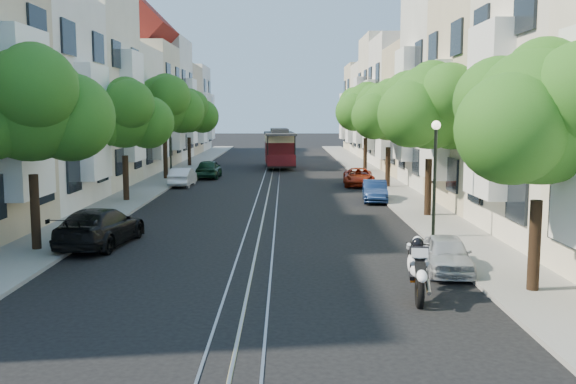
{
  "coord_description": "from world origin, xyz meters",
  "views": [
    {
      "loc": [
        0.95,
        -18.7,
        4.53
      ],
      "look_at": [
        1.07,
        4.8,
        1.65
      ],
      "focal_mm": 40.0,
      "sensor_mm": 36.0,
      "label": 1
    }
  ],
  "objects_px": {
    "parked_car_e_far": "(359,177)",
    "tree_e_c": "(390,112)",
    "sportbike_rider": "(418,265)",
    "lamp_west": "(170,140)",
    "tree_e_b": "(432,109)",
    "parked_car_e_mid": "(375,191)",
    "tree_e_d": "(367,109)",
    "parked_car_w_near": "(100,227)",
    "parked_car_w_far": "(209,169)",
    "cable_car": "(279,147)",
    "parked_car_w_mid": "(183,177)",
    "tree_w_d": "(189,113)",
    "tree_w_c": "(165,105)",
    "lamp_east": "(435,161)",
    "tree_e_a": "(543,119)",
    "parked_car_e_near": "(447,254)",
    "tree_w_a": "(32,107)",
    "tree_w_b": "(125,116)"
  },
  "relations": [
    {
      "from": "tree_e_a",
      "to": "tree_e_b",
      "type": "height_order",
      "value": "tree_e_b"
    },
    {
      "from": "cable_car",
      "to": "parked_car_w_far",
      "type": "distance_m",
      "value": 10.1
    },
    {
      "from": "parked_car_w_far",
      "to": "tree_e_d",
      "type": "bearing_deg",
      "value": -157.06
    },
    {
      "from": "lamp_east",
      "to": "parked_car_w_mid",
      "type": "bearing_deg",
      "value": 124.27
    },
    {
      "from": "parked_car_e_far",
      "to": "tree_e_c",
      "type": "bearing_deg",
      "value": -36.18
    },
    {
      "from": "parked_car_w_mid",
      "to": "parked_car_w_far",
      "type": "height_order",
      "value": "parked_car_w_far"
    },
    {
      "from": "tree_e_c",
      "to": "parked_car_e_far",
      "type": "xyz_separation_m",
      "value": [
        -1.66,
        1.38,
        -4.04
      ]
    },
    {
      "from": "tree_e_b",
      "to": "tree_e_d",
      "type": "xyz_separation_m",
      "value": [
        0.0,
        22.0,
        0.13
      ]
    },
    {
      "from": "tree_w_a",
      "to": "tree_e_d",
      "type": "bearing_deg",
      "value": 63.59
    },
    {
      "from": "cable_car",
      "to": "parked_car_e_far",
      "type": "height_order",
      "value": "cable_car"
    },
    {
      "from": "parked_car_e_mid",
      "to": "parked_car_w_mid",
      "type": "relative_size",
      "value": 0.96
    },
    {
      "from": "tree_e_c",
      "to": "parked_car_e_near",
      "type": "distance_m",
      "value": 21.16
    },
    {
      "from": "tree_e_c",
      "to": "lamp_west",
      "type": "height_order",
      "value": "tree_e_c"
    },
    {
      "from": "tree_e_d",
      "to": "lamp_west",
      "type": "xyz_separation_m",
      "value": [
        -13.56,
        -8.98,
        -2.02
      ]
    },
    {
      "from": "tree_e_a",
      "to": "parked_car_e_far",
      "type": "bearing_deg",
      "value": 93.9
    },
    {
      "from": "tree_w_b",
      "to": "parked_car_w_far",
      "type": "relative_size",
      "value": 1.62
    },
    {
      "from": "tree_e_a",
      "to": "cable_car",
      "type": "bearing_deg",
      "value": 100.08
    },
    {
      "from": "tree_e_c",
      "to": "sportbike_rider",
      "type": "distance_m",
      "value": 23.86
    },
    {
      "from": "parked_car_e_near",
      "to": "parked_car_w_near",
      "type": "distance_m",
      "value": 11.59
    },
    {
      "from": "parked_car_e_far",
      "to": "parked_car_w_near",
      "type": "relative_size",
      "value": 0.87
    },
    {
      "from": "parked_car_e_mid",
      "to": "tree_e_d",
      "type": "bearing_deg",
      "value": 89.22
    },
    {
      "from": "parked_car_w_far",
      "to": "parked_car_w_mid",
      "type": "bearing_deg",
      "value": 78.99
    },
    {
      "from": "tree_w_d",
      "to": "parked_car_w_mid",
      "type": "xyz_separation_m",
      "value": [
        1.69,
        -14.73,
        -4.02
      ]
    },
    {
      "from": "tree_e_d",
      "to": "tree_w_b",
      "type": "distance_m",
      "value": 22.28
    },
    {
      "from": "parked_car_e_mid",
      "to": "parked_car_w_mid",
      "type": "xyz_separation_m",
      "value": [
        -11.05,
        7.16,
        0.02
      ]
    },
    {
      "from": "tree_e_a",
      "to": "lamp_west",
      "type": "distance_m",
      "value": 28.51
    },
    {
      "from": "tree_e_b",
      "to": "tree_e_c",
      "type": "height_order",
      "value": "tree_e_b"
    },
    {
      "from": "tree_w_d",
      "to": "tree_w_c",
      "type": "bearing_deg",
      "value": -90.0
    },
    {
      "from": "tree_e_a",
      "to": "tree_e_b",
      "type": "relative_size",
      "value": 0.94
    },
    {
      "from": "lamp_west",
      "to": "parked_car_e_far",
      "type": "distance_m",
      "value": 12.14
    },
    {
      "from": "lamp_east",
      "to": "parked_car_w_near",
      "type": "distance_m",
      "value": 11.93
    },
    {
      "from": "tree_w_d",
      "to": "parked_car_e_mid",
      "type": "distance_m",
      "value": 25.64
    },
    {
      "from": "parked_car_e_near",
      "to": "parked_car_e_mid",
      "type": "relative_size",
      "value": 0.92
    },
    {
      "from": "parked_car_w_far",
      "to": "tree_w_d",
      "type": "bearing_deg",
      "value": -73.41
    },
    {
      "from": "tree_w_a",
      "to": "cable_car",
      "type": "xyz_separation_m",
      "value": [
        7.64,
        33.04,
        -2.96
      ]
    },
    {
      "from": "tree_w_c",
      "to": "sportbike_rider",
      "type": "xyz_separation_m",
      "value": [
        11.34,
        -28.37,
        -4.21
      ]
    },
    {
      "from": "tree_w_b",
      "to": "parked_car_e_mid",
      "type": "distance_m",
      "value": 13.31
    },
    {
      "from": "tree_e_b",
      "to": "tree_w_d",
      "type": "bearing_deg",
      "value": 118.07
    },
    {
      "from": "parked_car_e_far",
      "to": "parked_car_w_near",
      "type": "xyz_separation_m",
      "value": [
        -10.98,
        -18.38,
        0.11
      ]
    },
    {
      "from": "tree_e_b",
      "to": "parked_car_e_mid",
      "type": "bearing_deg",
      "value": 107.99
    },
    {
      "from": "parked_car_e_near",
      "to": "cable_car",
      "type": "bearing_deg",
      "value": 103.69
    },
    {
      "from": "lamp_east",
      "to": "cable_car",
      "type": "height_order",
      "value": "lamp_east"
    },
    {
      "from": "tree_w_a",
      "to": "parked_car_e_far",
      "type": "distance_m",
      "value": 23.57
    },
    {
      "from": "lamp_east",
      "to": "parked_car_w_near",
      "type": "bearing_deg",
      "value": -175.01
    },
    {
      "from": "tree_e_a",
      "to": "parked_car_e_mid",
      "type": "bearing_deg",
      "value": 95.54
    },
    {
      "from": "parked_car_w_near",
      "to": "parked_car_w_far",
      "type": "bearing_deg",
      "value": -85.18
    },
    {
      "from": "parked_car_e_far",
      "to": "parked_car_w_far",
      "type": "xyz_separation_m",
      "value": [
        -10.0,
        4.89,
        0.1
      ]
    },
    {
      "from": "sportbike_rider",
      "to": "cable_car",
      "type": "distance_m",
      "value": 38.59
    },
    {
      "from": "parked_car_w_mid",
      "to": "parked_car_w_far",
      "type": "bearing_deg",
      "value": -100.19
    },
    {
      "from": "sportbike_rider",
      "to": "lamp_west",
      "type": "bearing_deg",
      "value": 118.93
    }
  ]
}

